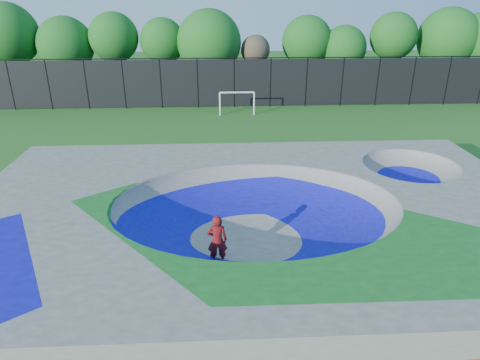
% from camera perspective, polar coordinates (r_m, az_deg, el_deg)
% --- Properties ---
extents(ground, '(120.00, 120.00, 0.00)m').
position_cam_1_polar(ground, '(16.87, 2.03, -7.47)').
color(ground, '#235918').
rests_on(ground, ground).
extents(skate_deck, '(22.00, 14.00, 1.50)m').
position_cam_1_polar(skate_deck, '(16.50, 2.07, -5.23)').
color(skate_deck, gray).
rests_on(skate_deck, ground).
extents(skater, '(0.71, 0.48, 1.91)m').
position_cam_1_polar(skater, '(14.78, -3.06, -8.04)').
color(skater, red).
rests_on(skater, ground).
extents(skateboard, '(0.79, 0.27, 0.05)m').
position_cam_1_polar(skateboard, '(15.28, -2.98, -11.01)').
color(skateboard, black).
rests_on(skateboard, ground).
extents(soccer_goal, '(2.78, 0.12, 1.83)m').
position_cam_1_polar(soccer_goal, '(33.67, -0.40, 10.75)').
color(soccer_goal, white).
rests_on(soccer_goal, ground).
extents(fence, '(48.09, 0.09, 4.04)m').
position_cam_1_polar(fence, '(36.05, -0.78, 12.95)').
color(fence, black).
rests_on(fence, ground).
extents(treeline, '(52.19, 7.10, 8.22)m').
position_cam_1_polar(treeline, '(40.89, 0.01, 18.05)').
color(treeline, '#4F3427').
rests_on(treeline, ground).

